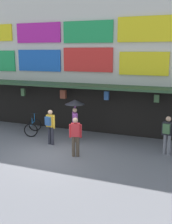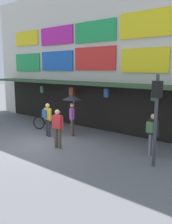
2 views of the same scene
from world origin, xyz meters
name	(u,v)px [view 1 (image 1 of 2)]	position (x,y,z in m)	size (l,w,h in m)	color
ground_plane	(54,155)	(0.00, 0.00, 0.00)	(80.00, 80.00, 0.00)	slate
shopfront	(92,58)	(0.00, 4.57, 3.96)	(18.00, 2.60, 8.00)	beige
bicycle_parked	(33,127)	(-2.51, 2.37, 0.39)	(1.09, 1.34, 1.05)	black
pedestrian_with_umbrella	(75,109)	(0.10, 2.03, 1.64)	(0.96, 0.96, 2.08)	brown
pedestrian_in_red	(167,133)	(4.47, 1.85, 0.98)	(0.52, 0.42, 1.68)	gray
pedestrian_in_black	(75,135)	(0.95, 0.21, 0.95)	(0.50, 0.33, 1.68)	brown
pedestrian_in_white	(50,125)	(-0.78, 1.16, 0.98)	(0.52, 0.41, 1.68)	#2D2D38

